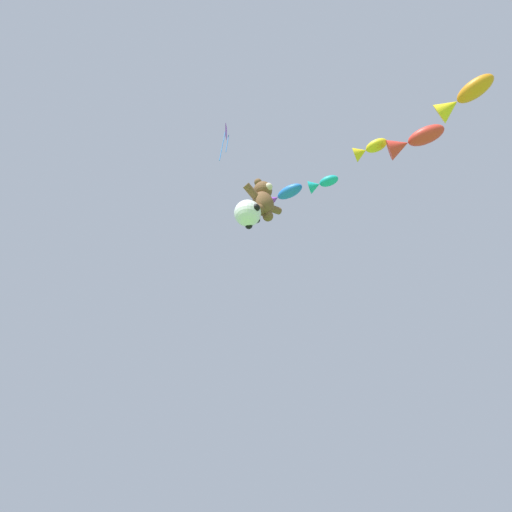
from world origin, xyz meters
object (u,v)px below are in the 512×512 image
Objects in this scene: fish_kite_crimson at (412,141)px; diamond_kite at (226,136)px; teddy_bear_kite at (263,199)px; soccer_ball_kite at (248,213)px; fish_kite_goldfin at (368,149)px; fish_kite_cobalt at (281,196)px; fish_kite_tangerine at (461,99)px; fish_kite_teal at (322,183)px.

diamond_kite reaches higher than fish_kite_crimson.
diamond_kite reaches higher than teddy_bear_kite.
teddy_bear_kite is 1.85× the size of soccer_ball_kite.
fish_kite_crimson is at bearing -73.50° from fish_kite_goldfin.
diamond_kite is at bearing -177.04° from fish_kite_cobalt.
teddy_bear_kite reaches higher than soccer_ball_kite.
teddy_bear_kite is 0.72× the size of diamond_kite.
fish_kite_crimson is 2.40m from fish_kite_tangerine.
teddy_bear_kite is at bearing -158.03° from fish_kite_cobalt.
fish_kite_tangerine is (1.53, -8.49, -0.06)m from fish_kite_cobalt.
diamond_kite is at bearing 123.51° from fish_kite_tangerine.
teddy_bear_kite is 6.73m from fish_kite_crimson.
teddy_bear_kite is at bearing 156.58° from fish_kite_teal.
diamond_kite is (-5.49, 8.29, 0.87)m from fish_kite_tangerine.
fish_kite_crimson is at bearing -56.88° from teddy_bear_kite.
fish_kite_teal is at bearing 94.46° from fish_kite_goldfin.
fish_kite_goldfin reaches higher than soccer_ball_kite.
fish_kite_cobalt is at bearing 2.96° from diamond_kite.
diamond_kite is (-4.72, 4.44, 0.98)m from fish_kite_goldfin.
fish_kite_tangerine is at bearing -79.77° from fish_kite_cobalt.
fish_kite_crimson is (3.49, -5.35, 2.12)m from teddy_bear_kite.
soccer_ball_kite is 5.20m from diamond_kite.
fish_kite_teal reaches higher than fish_kite_crimson.
fish_kite_goldfin is 0.74× the size of fish_kite_tangerine.
teddy_bear_kite is at bearing 116.52° from fish_kite_tangerine.
diamond_kite is at bearing 153.43° from soccer_ball_kite.
fish_kite_tangerine is at bearing -56.49° from diamond_kite.
fish_kite_teal is at bearing -75.11° from fish_kite_cobalt.
fish_kite_cobalt reaches higher than teddy_bear_kite.
soccer_ball_kite is 0.48× the size of fish_kite_crimson.
fish_kite_tangerine reaches higher than fish_kite_cobalt.
soccer_ball_kite is at bearing -26.57° from diamond_kite.
fish_kite_cobalt is 1.42× the size of fish_kite_goldfin.
fish_kite_crimson is (0.48, -1.61, -0.73)m from fish_kite_goldfin.
fish_kite_goldfin is at bearing -85.54° from fish_kite_teal.
diamond_kite is at bearing 130.63° from fish_kite_crimson.
diamond_kite reaches higher than soccer_ball_kite.
teddy_bear_kite is at bearing -15.43° from soccer_ball_kite.
fish_kite_cobalt reaches higher than soccer_ball_kite.
soccer_ball_kite is 0.50× the size of fish_kite_cobalt.
fish_kite_goldfin is at bearing -46.87° from soccer_ball_kite.
soccer_ball_kite is (-0.66, 0.18, -1.24)m from teddy_bear_kite.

